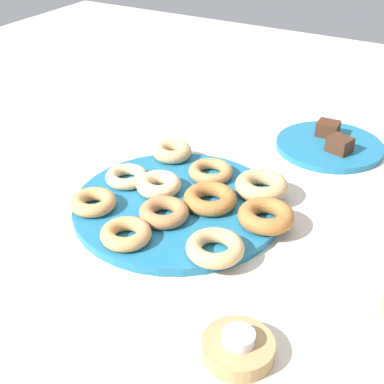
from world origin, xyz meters
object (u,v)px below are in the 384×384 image
object	(u,v)px
brownie_near	(328,129)
donut_4	(126,234)
donut_plate	(178,206)
donut_7	(172,151)
donut_10	(266,216)
brownie_far	(340,145)
candle_holder	(238,348)
tealight	(239,338)
donut_0	(127,177)
donut_3	(211,171)
donut_6	(164,212)
donut_2	(215,248)
donut_9	(261,186)
cake_plate	(329,146)
donut_8	(210,199)
donut_1	(93,202)
donut_5	(159,185)

from	to	relation	value
brownie_near	donut_4	bearing A→B (deg)	-16.18
donut_plate	brownie_near	xyz separation A→B (m)	(-0.40, 0.14, 0.02)
donut_7	donut_10	distance (m)	0.29
brownie_far	candle_holder	distance (m)	0.59
donut_plate	donut_7	xyz separation A→B (m)	(-0.14, -0.10, 0.02)
tealight	donut_plate	bearing A→B (deg)	-135.99
donut_0	brownie_near	bearing A→B (deg)	145.89
donut_3	donut_6	size ratio (longest dim) A/B	1.01
donut_2	donut_9	distance (m)	0.20
brownie_near	donut_3	bearing A→B (deg)	-24.88
donut_plate	cake_plate	distance (m)	0.40
cake_plate	brownie_far	xyz separation A→B (m)	(0.03, 0.03, 0.02)
brownie_far	donut_8	bearing A→B (deg)	-22.79
donut_6	donut_7	xyz separation A→B (m)	(-0.19, -0.10, 0.00)
donut_1	cake_plate	bearing A→B (deg)	148.74
donut_6	candle_holder	size ratio (longest dim) A/B	0.90
donut_plate	candle_holder	xyz separation A→B (m)	(0.25, 0.24, 0.00)
donut_plate	donut_1	world-z (taller)	donut_1
donut_10	tealight	bearing A→B (deg)	16.38
donut_8	candle_holder	size ratio (longest dim) A/B	1.00
donut_10	candle_holder	bearing A→B (deg)	16.38
donut_3	donut_2	bearing A→B (deg)	29.95
donut_9	tealight	xyz separation A→B (m)	(0.35, 0.12, 0.00)
donut_plate	donut_4	distance (m)	0.14
donut_2	donut_9	world-z (taller)	donut_9
donut_6	candle_holder	xyz separation A→B (m)	(0.19, 0.23, -0.02)
brownie_far	donut_10	bearing A→B (deg)	-4.82
donut_7	tealight	world-z (taller)	donut_7
donut_5	candle_holder	distance (m)	0.39
donut_4	donut_1	bearing A→B (deg)	-114.45
donut_7	donut_4	bearing A→B (deg)	16.93
tealight	brownie_near	bearing A→B (deg)	-171.50
donut_5	donut_7	distance (m)	0.13
donut_6	donut_10	size ratio (longest dim) A/B	0.89
donut_10	candle_holder	distance (m)	0.28
candle_holder	tealight	distance (m)	0.02
donut_1	donut_6	distance (m)	0.13
donut_9	brownie_near	world-z (taller)	same
donut_1	donut_7	distance (m)	0.23
donut_1	donut_4	bearing A→B (deg)	65.55
donut_plate	tealight	distance (m)	0.35
cake_plate	tealight	size ratio (longest dim) A/B	5.40
brownie_near	donut_1	bearing A→B (deg)	-27.93
donut_1	donut_2	bearing A→B (deg)	87.98
donut_4	donut_6	distance (m)	0.08
donut_0	donut_9	bearing A→B (deg)	111.11
donut_3	donut_9	size ratio (longest dim) A/B	0.88
donut_3	donut_8	world-z (taller)	donut_8
donut_plate	donut_6	distance (m)	0.06
donut_5	brownie_near	xyz separation A→B (m)	(-0.39, 0.19, 0.00)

